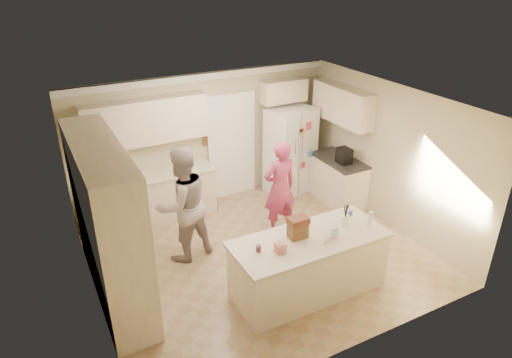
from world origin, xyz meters
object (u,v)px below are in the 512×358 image
utensil_crock (345,221)px  tissue_box (280,248)px  teen_girl (280,188)px  island_base (308,266)px  dollhouse_body (298,230)px  teen_boy (182,205)px  refrigerator (290,151)px  coffee_maker (344,156)px

utensil_crock → tissue_box: 1.21m
tissue_box → teen_girl: bearing=59.6°
tissue_box → island_base: bearing=10.3°
tissue_box → dollhouse_body: bearing=26.6°
teen_boy → refrigerator: bearing=-168.2°
island_base → tissue_box: bearing=-169.7°
dollhouse_body → teen_boy: size_ratio=0.13×
refrigerator → utensil_crock: bearing=-117.0°
coffee_maker → tissue_box: bearing=-142.4°
teen_girl → island_base: bearing=72.4°
coffee_maker → island_base: (-2.05, -1.90, -0.63)m
teen_girl → refrigerator: bearing=-129.7°
utensil_crock → island_base: bearing=-175.6°
utensil_crock → dollhouse_body: dollhouse_body is taller
refrigerator → dollhouse_body: size_ratio=6.92×
refrigerator → teen_girl: size_ratio=1.03×
teen_boy → teen_girl: 1.75m
refrigerator → utensil_crock: 3.02m
coffee_maker → teen_girl: (-1.60, -0.29, -0.19)m
dollhouse_body → teen_boy: (-1.14, 1.59, -0.07)m
refrigerator → teen_boy: 3.05m
island_base → tissue_box: size_ratio=15.71×
utensil_crock → teen_girl: size_ratio=0.09×
coffee_maker → utensil_crock: bearing=-127.1°
refrigerator → utensil_crock: (-0.84, -2.90, 0.10)m
refrigerator → dollhouse_body: 3.29m
island_base → dollhouse_body: dollhouse_body is taller
coffee_maker → island_base: size_ratio=0.14×
refrigerator → dollhouse_body: bearing=-130.7°
utensil_crock → dollhouse_body: (-0.80, 0.05, 0.04)m
refrigerator → island_base: bearing=-127.6°
coffee_maker → dollhouse_body: bearing=-140.7°
coffee_maker → teen_boy: (-3.34, -0.21, -0.10)m
coffee_maker → teen_boy: teen_boy is taller
island_base → teen_girl: 1.73m
dollhouse_body → teen_boy: 1.96m
teen_girl → coffee_maker: bearing=-171.8°
island_base → teen_boy: bearing=127.4°
utensil_crock → teen_boy: (-1.94, 1.64, -0.03)m
coffee_maker → dollhouse_body: (-2.20, -1.80, -0.03)m
coffee_maker → teen_boy: size_ratio=0.16×
dollhouse_body → refrigerator: bearing=60.1°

